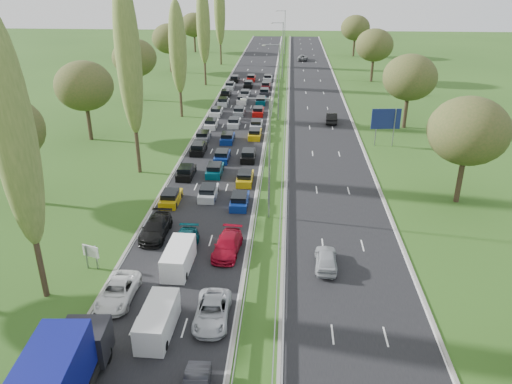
# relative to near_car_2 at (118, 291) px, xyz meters

# --- Properties ---
(ground) EXTENTS (260.00, 260.00, 0.00)m
(ground) POSITION_rel_near_car_2_xyz_m (10.46, 51.17, -0.73)
(ground) COLOR #284C17
(ground) RESTS_ON ground
(near_carriageway) EXTENTS (10.50, 215.00, 0.04)m
(near_carriageway) POSITION_rel_near_car_2_xyz_m (3.71, 53.67, -0.73)
(near_carriageway) COLOR black
(near_carriageway) RESTS_ON ground
(far_carriageway) EXTENTS (10.50, 215.00, 0.04)m
(far_carriageway) POSITION_rel_near_car_2_xyz_m (17.21, 53.67, -0.73)
(far_carriageway) COLOR black
(far_carriageway) RESTS_ON ground
(central_reservation) EXTENTS (2.36, 215.00, 0.32)m
(central_reservation) POSITION_rel_near_car_2_xyz_m (10.46, 53.67, -0.18)
(central_reservation) COLOR gray
(central_reservation) RESTS_ON ground
(lamp_columns) EXTENTS (0.18, 140.18, 12.00)m
(lamp_columns) POSITION_rel_near_car_2_xyz_m (10.46, 49.17, 5.27)
(lamp_columns) COLOR gray
(lamp_columns) RESTS_ON ground
(poplar_row) EXTENTS (2.80, 127.80, 22.44)m
(poplar_row) POSITION_rel_near_car_2_xyz_m (-5.54, 39.33, 11.66)
(poplar_row) COLOR #2D2116
(poplar_row) RESTS_ON ground
(woodland_left) EXTENTS (8.00, 166.00, 11.10)m
(woodland_left) POSITION_rel_near_car_2_xyz_m (-16.04, 33.79, 6.95)
(woodland_left) COLOR #2D2116
(woodland_left) RESTS_ON ground
(woodland_right) EXTENTS (8.00, 153.00, 11.10)m
(woodland_right) POSITION_rel_near_car_2_xyz_m (29.96, 37.83, 6.95)
(woodland_right) COLOR #2D2116
(woodland_right) RESTS_ON ground
(traffic_queue_fill) EXTENTS (9.13, 67.79, 0.80)m
(traffic_queue_fill) POSITION_rel_near_car_2_xyz_m (3.73, 48.40, -0.29)
(traffic_queue_fill) COLOR #BF990C
(traffic_queue_fill) RESTS_ON ground
(near_car_2) EXTENTS (2.36, 5.11, 1.42)m
(near_car_2) POSITION_rel_near_car_2_xyz_m (0.00, 0.00, 0.00)
(near_car_2) COLOR white
(near_car_2) RESTS_ON near_carriageway
(near_car_3) EXTENTS (2.25, 5.42, 1.56)m
(near_car_3) POSITION_rel_near_car_2_xyz_m (0.37, 9.74, 0.07)
(near_car_3) COLOR black
(near_car_3) RESTS_ON near_carriageway
(near_car_7) EXTENTS (2.06, 5.04, 1.46)m
(near_car_7) POSITION_rel_near_car_2_xyz_m (3.49, 7.18, 0.02)
(near_car_7) COLOR #043C45
(near_car_7) RESTS_ON near_carriageway
(near_car_10) EXTENTS (2.44, 5.11, 1.41)m
(near_car_10) POSITION_rel_near_car_2_xyz_m (7.24, -1.87, -0.01)
(near_car_10) COLOR #AAADB3
(near_car_10) RESTS_ON near_carriageway
(near_car_11) EXTENTS (2.49, 5.27, 1.48)m
(near_car_11) POSITION_rel_near_car_2_xyz_m (7.23, 7.18, 0.03)
(near_car_11) COLOR maroon
(near_car_11) RESTS_ON near_carriageway
(far_car_0) EXTENTS (1.94, 4.47, 1.50)m
(far_car_0) POSITION_rel_near_car_2_xyz_m (15.50, 5.49, 0.04)
(far_car_0) COLOR #A2A5AB
(far_car_0) RESTS_ON far_carriageway
(far_car_1) EXTENTS (1.96, 4.94, 1.60)m
(far_car_1) POSITION_rel_near_car_2_xyz_m (18.97, 48.14, 0.09)
(far_car_1) COLOR black
(far_car_1) RESTS_ON far_carriageway
(far_car_2) EXTENTS (2.91, 5.57, 1.50)m
(far_car_2) POSITION_rel_near_car_2_xyz_m (15.55, 108.10, 0.04)
(far_car_2) COLOR slate
(far_car_2) RESTS_ON far_carriageway
(blue_lorry) EXTENTS (2.78, 10.00, 4.22)m
(blue_lorry) POSITION_rel_near_car_2_xyz_m (0.20, -10.40, 1.44)
(blue_lorry) COLOR black
(blue_lorry) RESTS_ON near_carriageway
(white_van_front) EXTENTS (1.94, 4.96, 1.99)m
(white_van_front) POSITION_rel_near_car_2_xyz_m (3.86, -3.23, 0.29)
(white_van_front) COLOR silver
(white_van_front) RESTS_ON near_carriageway
(white_van_rear) EXTENTS (1.92, 4.90, 1.97)m
(white_van_rear) POSITION_rel_near_car_2_xyz_m (3.60, 4.67, 0.28)
(white_van_rear) COLOR white
(white_van_rear) RESTS_ON near_carriageway
(info_sign) EXTENTS (1.45, 0.58, 2.10)m
(info_sign) POSITION_rel_near_car_2_xyz_m (-3.44, 4.03, 0.64)
(info_sign) COLOR gray
(info_sign) RESTS_ON ground
(direction_sign) EXTENTS (3.99, 0.50, 5.20)m
(direction_sign) POSITION_rel_near_car_2_xyz_m (25.36, 37.15, 2.84)
(direction_sign) COLOR gray
(direction_sign) RESTS_ON ground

